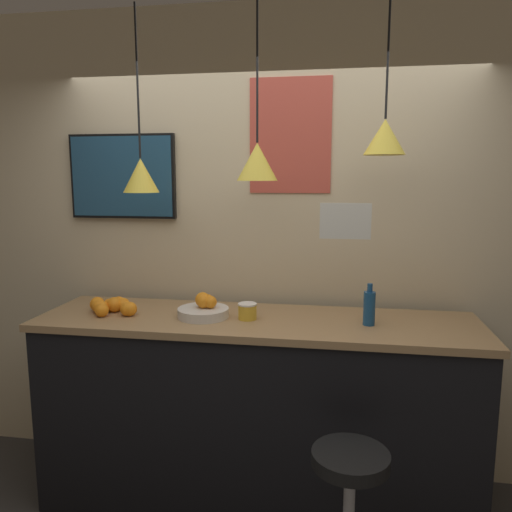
# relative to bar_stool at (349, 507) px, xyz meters

# --- Properties ---
(back_wall) EXTENTS (8.00, 0.06, 2.90)m
(back_wall) POSITION_rel_bar_stool_xyz_m (-0.52, 1.06, 0.99)
(back_wall) COLOR beige
(back_wall) RESTS_ON ground_plane
(service_counter) EXTENTS (2.44, 0.66, 1.11)m
(service_counter) POSITION_rel_bar_stool_xyz_m (-0.52, 0.62, 0.10)
(service_counter) COLOR black
(service_counter) RESTS_ON ground_plane
(bar_stool) EXTENTS (0.41, 0.41, 0.72)m
(bar_stool) POSITION_rel_bar_stool_xyz_m (0.00, 0.00, 0.00)
(bar_stool) COLOR #B7B7BC
(bar_stool) RESTS_ON ground_plane
(fruit_bowl) EXTENTS (0.29, 0.29, 0.14)m
(fruit_bowl) POSITION_rel_bar_stool_xyz_m (-0.81, 0.60, 0.70)
(fruit_bowl) COLOR beige
(fruit_bowl) RESTS_ON service_counter
(orange_pile) EXTENTS (0.31, 0.27, 0.09)m
(orange_pile) POSITION_rel_bar_stool_xyz_m (-1.34, 0.59, 0.69)
(orange_pile) COLOR orange
(orange_pile) RESTS_ON service_counter
(juice_bottle) EXTENTS (0.06, 0.06, 0.22)m
(juice_bottle) POSITION_rel_bar_stool_xyz_m (0.09, 0.60, 0.75)
(juice_bottle) COLOR navy
(juice_bottle) RESTS_ON service_counter
(spread_jar) EXTENTS (0.10, 0.10, 0.09)m
(spread_jar) POSITION_rel_bar_stool_xyz_m (-0.56, 0.60, 0.70)
(spread_jar) COLOR gold
(spread_jar) RESTS_ON service_counter
(pendant_lamp_left) EXTENTS (0.20, 0.20, 1.01)m
(pendant_lamp_left) POSITION_rel_bar_stool_xyz_m (-1.18, 0.66, 1.44)
(pendant_lamp_left) COLOR black
(pendant_lamp_middle) EXTENTS (0.22, 0.22, 0.94)m
(pendant_lamp_middle) POSITION_rel_bar_stool_xyz_m (-0.52, 0.66, 1.51)
(pendant_lamp_middle) COLOR black
(pendant_lamp_right) EXTENTS (0.21, 0.21, 0.81)m
(pendant_lamp_right) POSITION_rel_bar_stool_xyz_m (0.14, 0.66, 1.63)
(pendant_lamp_right) COLOR black
(mounted_tv) EXTENTS (0.69, 0.04, 0.53)m
(mounted_tv) POSITION_rel_bar_stool_xyz_m (-1.44, 1.01, 1.43)
(mounted_tv) COLOR black
(hanging_menu_board) EXTENTS (0.24, 0.01, 0.17)m
(hanging_menu_board) POSITION_rel_bar_stool_xyz_m (-0.05, 0.37, 1.22)
(hanging_menu_board) COLOR silver
(wall_poster) EXTENTS (0.49, 0.01, 0.68)m
(wall_poster) POSITION_rel_bar_stool_xyz_m (-0.38, 1.03, 1.67)
(wall_poster) COLOR #C64C3D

